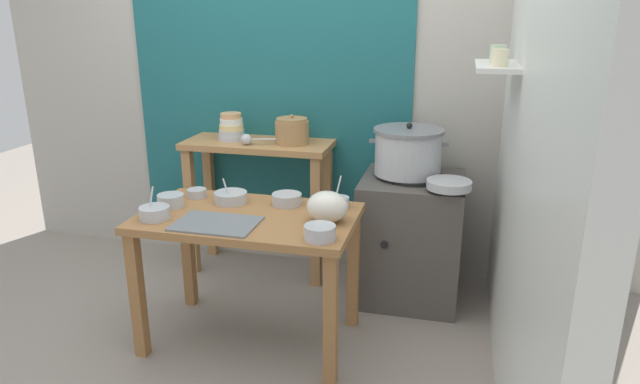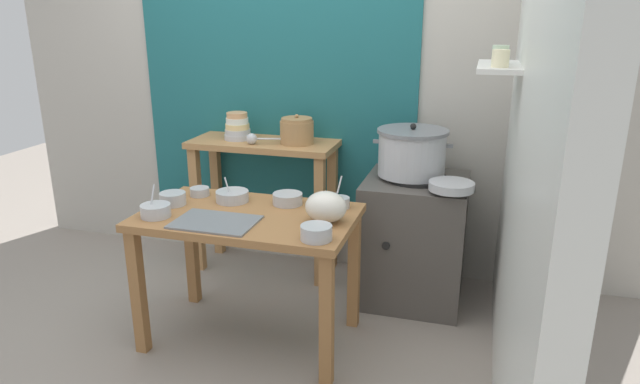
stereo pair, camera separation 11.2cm
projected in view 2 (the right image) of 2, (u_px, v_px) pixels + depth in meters
ground_plane at (240, 332)px, 3.14m from camera, size 9.00×9.00×0.00m
wall_back at (311, 75)px, 3.72m from camera, size 4.40×0.12×2.60m
wall_right at (531, 105)px, 2.55m from camera, size 0.30×3.20×2.60m
prep_table at (248, 234)px, 2.91m from camera, size 1.10×0.66×0.72m
back_shelf_table at (264, 174)px, 3.73m from camera, size 0.96×0.40×0.90m
stove_block at (414, 239)px, 3.43m from camera, size 0.60×0.61×0.78m
steamer_pot at (412, 152)px, 3.30m from camera, size 0.46×0.41×0.31m
clay_pot at (297, 131)px, 3.58m from camera, size 0.21×0.21×0.19m
bowl_stack_enamel at (237, 127)px, 3.70m from camera, size 0.18×0.18×0.18m
ladle at (253, 139)px, 3.57m from camera, size 0.26×0.10×0.07m
serving_tray at (215, 222)px, 2.75m from camera, size 0.40×0.28×0.01m
plastic_bag at (326, 207)px, 2.74m from camera, size 0.21×0.17×0.15m
wide_pan at (451, 186)px, 3.05m from camera, size 0.25×0.25×0.05m
prep_bowl_0 at (173, 198)px, 3.00m from camera, size 0.14×0.14×0.07m
prep_bowl_1 at (156, 210)px, 2.82m from camera, size 0.15×0.15×0.16m
prep_bowl_2 at (232, 196)px, 3.06m from camera, size 0.18×0.18×0.14m
prep_bowl_3 at (316, 232)px, 2.54m from camera, size 0.14×0.14×0.07m
prep_bowl_4 at (200, 191)px, 3.15m from camera, size 0.11×0.11×0.05m
prep_bowl_5 at (288, 198)px, 3.01m from camera, size 0.16×0.16×0.06m
prep_bowl_6 at (340, 202)px, 2.96m from camera, size 0.11×0.11×0.16m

